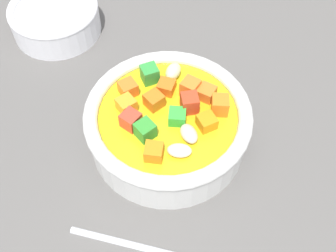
# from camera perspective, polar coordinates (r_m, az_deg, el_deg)

# --- Properties ---
(ground_plane) EXTENTS (1.40, 1.40, 0.02)m
(ground_plane) POSITION_cam_1_polar(r_m,az_deg,el_deg) (0.47, -0.00, -2.49)
(ground_plane) COLOR #565451
(soup_bowl_main) EXTENTS (0.17, 0.17, 0.07)m
(soup_bowl_main) POSITION_cam_1_polar(r_m,az_deg,el_deg) (0.43, 0.01, 0.37)
(soup_bowl_main) COLOR white
(soup_bowl_main) RESTS_ON ground_plane
(side_bowl_small) EXTENTS (0.12, 0.12, 0.04)m
(side_bowl_small) POSITION_cam_1_polar(r_m,az_deg,el_deg) (0.58, -15.30, 14.20)
(side_bowl_small) COLOR white
(side_bowl_small) RESTS_ON ground_plane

